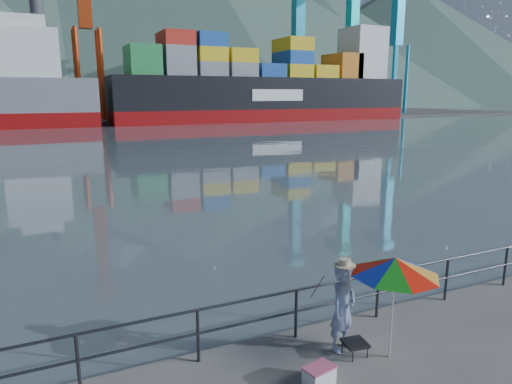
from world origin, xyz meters
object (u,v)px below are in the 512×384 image
fisherman (343,308)px  beach_umbrella (395,267)px  container_ship (274,88)px  cooler_bag (319,376)px

fisherman → beach_umbrella: size_ratio=0.82×
fisherman → beach_umbrella: 1.28m
beach_umbrella → container_ship: bearing=64.5°
cooler_bag → container_ship: size_ratio=0.01×
fisherman → beach_umbrella: beach_umbrella is taller
beach_umbrella → cooler_bag: (-1.60, -0.13, -1.61)m
fisherman → cooler_bag: size_ratio=3.39×
fisherman → cooler_bag: 1.39m
beach_umbrella → fisherman: bearing=136.8°
beach_umbrella → container_ship: (34.34, 72.13, 4.11)m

